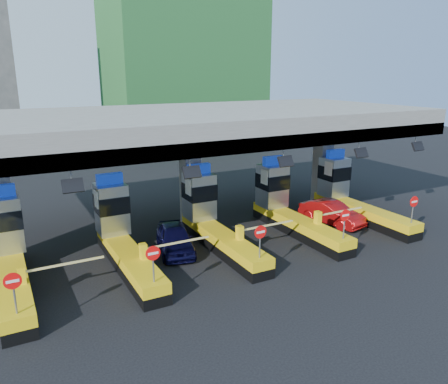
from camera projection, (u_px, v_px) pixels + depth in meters
name	position (u px, v px, depth m)	size (l,w,h in m)	color
ground	(214.00, 244.00, 23.90)	(120.00, 120.00, 0.00)	black
toll_canopy	(190.00, 126.00, 24.71)	(28.00, 12.09, 7.00)	slate
toll_lane_far_left	(8.00, 253.00, 19.22)	(4.43, 8.00, 4.16)	black
toll_lane_left	(121.00, 234.00, 21.49)	(4.43, 8.00, 4.16)	black
toll_lane_center	(211.00, 219.00, 23.77)	(4.43, 8.00, 4.16)	black
toll_lane_right	(286.00, 206.00, 26.04)	(4.43, 8.00, 4.16)	black
toll_lane_far_right	(349.00, 195.00, 28.31)	(4.43, 8.00, 4.16)	black
bg_building_scaffold	(182.00, 30.00, 52.84)	(18.00, 12.00, 28.00)	#1E5926
van	(175.00, 238.00, 22.79)	(1.70, 4.22, 1.44)	black
red_car	(332.00, 213.00, 26.99)	(1.47, 4.22, 1.39)	#9F0C0D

